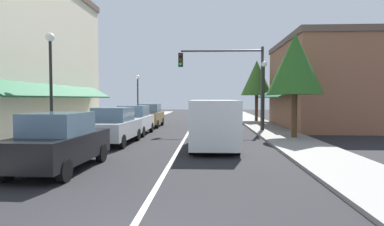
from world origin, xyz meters
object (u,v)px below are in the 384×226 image
at_px(parked_car_second_left, 114,126).
at_px(street_lamp_right_mid, 264,84).
at_px(tree_right_near, 295,64).
at_px(street_lamp_left_far, 138,90).
at_px(street_lamp_left_near, 51,72).
at_px(tree_right_far, 257,78).
at_px(parked_car_third_left, 134,120).
at_px(traffic_signal_mast_arm, 232,73).
at_px(van_in_lane, 214,122).
at_px(parked_car_far_left, 150,115).
at_px(parked_car_nearest_left, 60,142).

relative_size(parked_car_second_left, street_lamp_right_mid, 0.90).
bearing_deg(tree_right_near, street_lamp_left_far, 135.99).
bearing_deg(street_lamp_left_far, street_lamp_left_near, -91.12).
bearing_deg(tree_right_far, parked_car_third_left, -129.88).
bearing_deg(traffic_signal_mast_arm, van_in_lane, -100.55).
bearing_deg(street_lamp_left_near, parked_car_far_left, 80.81).
bearing_deg(tree_right_far, parked_car_far_left, -148.78).
xyz_separation_m(parked_car_third_left, parked_car_far_left, (-0.03, 5.26, 0.00)).
xyz_separation_m(street_lamp_left_near, tree_right_far, (10.87, 17.13, 0.79)).
height_order(parked_car_nearest_left, parked_car_third_left, same).
xyz_separation_m(parked_car_second_left, street_lamp_left_far, (-1.63, 12.55, 2.01)).
distance_m(street_lamp_left_near, street_lamp_left_far, 14.83).
distance_m(tree_right_near, tree_right_far, 12.64).
height_order(parked_car_nearest_left, van_in_lane, van_in_lane).
bearing_deg(street_lamp_left_near, street_lamp_right_mid, 39.74).
xyz_separation_m(parked_car_second_left, tree_right_far, (8.96, 14.85, 3.17)).
xyz_separation_m(parked_car_nearest_left, street_lamp_left_near, (-1.90, 3.34, 2.39)).
distance_m(parked_car_nearest_left, tree_right_far, 22.57).
distance_m(parked_car_far_left, tree_right_near, 12.02).
xyz_separation_m(parked_car_nearest_left, street_lamp_right_mid, (8.12, 11.68, 2.23)).
bearing_deg(tree_right_near, van_in_lane, -143.85).
bearing_deg(parked_car_nearest_left, parked_car_second_left, 91.42).
relative_size(street_lamp_right_mid, street_lamp_left_far, 1.09).
relative_size(van_in_lane, tree_right_far, 0.92).
bearing_deg(parked_car_nearest_left, street_lamp_right_mid, 56.73).
height_order(parked_car_nearest_left, street_lamp_left_far, street_lamp_left_far).
bearing_deg(van_in_lane, parked_car_nearest_left, -136.12).
bearing_deg(parked_car_nearest_left, van_in_lane, 45.99).
bearing_deg(traffic_signal_mast_arm, tree_right_near, -52.49).
height_order(traffic_signal_mast_arm, street_lamp_left_far, traffic_signal_mast_arm).
distance_m(street_lamp_left_near, street_lamp_right_mid, 13.04).
distance_m(van_in_lane, traffic_signal_mast_arm, 7.71).
bearing_deg(street_lamp_left_near, parked_car_nearest_left, -60.35).
xyz_separation_m(street_lamp_left_near, street_lamp_right_mid, (10.03, 8.34, -0.15)).
distance_m(traffic_signal_mast_arm, tree_right_near, 4.96).
height_order(parked_car_second_left, street_lamp_left_far, street_lamp_left_far).
bearing_deg(street_lamp_left_near, traffic_signal_mast_arm, 46.54).
xyz_separation_m(van_in_lane, street_lamp_right_mid, (3.37, 7.02, 1.97)).
xyz_separation_m(parked_car_second_left, traffic_signal_mast_arm, (6.06, 6.14, 2.96)).
distance_m(street_lamp_right_mid, tree_right_near, 4.07).
bearing_deg(street_lamp_right_mid, tree_right_near, -75.92).
bearing_deg(tree_right_far, van_in_lane, -104.94).
xyz_separation_m(parked_car_far_left, street_lamp_right_mid, (8.14, -3.35, 2.23)).
xyz_separation_m(parked_car_third_left, street_lamp_left_near, (-1.92, -6.42, 2.39)).
bearing_deg(parked_car_far_left, parked_car_second_left, -90.03).
xyz_separation_m(traffic_signal_mast_arm, tree_right_far, (2.90, 8.71, 0.21)).
relative_size(van_in_lane, street_lamp_right_mid, 1.13).
distance_m(parked_car_nearest_left, parked_car_third_left, 9.76).
bearing_deg(parked_car_third_left, tree_right_near, -11.61).
bearing_deg(street_lamp_right_mid, van_in_lane, -115.67).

